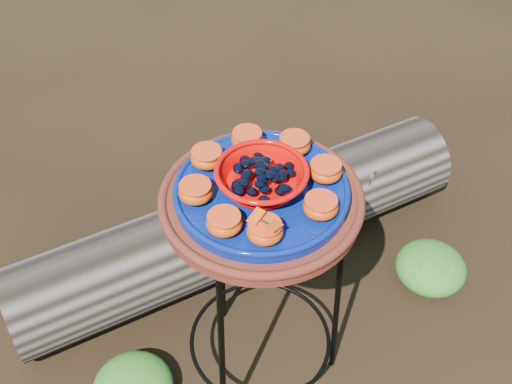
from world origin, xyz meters
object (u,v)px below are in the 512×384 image
plant_stand (261,298)px  terracotta_saucer (261,202)px  red_bowl (262,179)px  driftwood_log (241,226)px  cobalt_plate (261,192)px

plant_stand → terracotta_saucer: 0.37m
plant_stand → red_bowl: (0.00, 0.00, 0.44)m
terracotta_saucer → driftwood_log: 0.73m
plant_stand → red_bowl: red_bowl is taller
cobalt_plate → driftwood_log: size_ratio=0.25×
terracotta_saucer → driftwood_log: terracotta_saucer is taller
red_bowl → plant_stand: bearing=0.0°
red_bowl → driftwood_log: bearing=65.8°
terracotta_saucer → cobalt_plate: cobalt_plate is taller
terracotta_saucer → plant_stand: bearing=0.0°
terracotta_saucer → cobalt_plate: (0.00, 0.00, 0.03)m
plant_stand → red_bowl: 0.44m
cobalt_plate → red_bowl: bearing=0.0°
terracotta_saucer → cobalt_plate: bearing=0.0°
terracotta_saucer → red_bowl: bearing=0.0°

